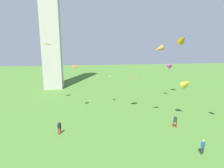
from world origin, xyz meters
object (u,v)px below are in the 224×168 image
kite_flying_2 (187,83)px  kite_flying_6 (183,39)px  person_1 (175,121)px  person_0 (59,127)px  kite_flying_1 (75,66)px  person_2 (203,146)px  kite_flying_0 (133,77)px  kite_flying_3 (168,65)px  kite_flying_8 (47,44)px  kite_flying_5 (159,49)px  kite_flying_7 (110,76)px

kite_flying_2 → kite_flying_6: kite_flying_6 is taller
kite_flying_6 → person_1: bearing=-119.5°
person_0 → kite_flying_1: size_ratio=1.42×
person_2 → kite_flying_0: kite_flying_0 is taller
kite_flying_0 → kite_flying_2: bearing=-65.4°
person_0 → kite_flying_2: 20.39m
person_0 → person_1: (16.36, -0.70, 0.01)m
kite_flying_3 → kite_flying_6: size_ratio=0.72×
kite_flying_3 → kite_flying_8: 26.20m
kite_flying_8 → kite_flying_2: bearing=116.7°
person_1 → kite_flying_5: kite_flying_5 is taller
kite_flying_1 → kite_flying_2: 18.88m
person_1 → kite_flying_5: bearing=171.0°
person_1 → kite_flying_0: size_ratio=1.04×
person_1 → kite_flying_1: bearing=-171.7°
kite_flying_1 → kite_flying_0: bearing=131.2°
person_1 → kite_flying_6: 21.23m
kite_flying_1 → kite_flying_7: size_ratio=1.32×
person_1 → kite_flying_0: (-3.94, 8.72, 5.16)m
kite_flying_1 → kite_flying_3: 21.38m
person_1 → person_2: (-0.49, -6.73, -0.07)m
kite_flying_6 → kite_flying_7: size_ratio=2.76×
kite_flying_1 → kite_flying_8: size_ratio=0.82×
kite_flying_6 → kite_flying_3: bearing=168.0°
person_1 → kite_flying_3: bearing=109.7°
kite_flying_6 → kite_flying_7: (-16.57, -2.45, -7.53)m
kite_flying_3 → kite_flying_6: (2.79, -0.70, 5.81)m
kite_flying_6 → person_0: bearing=-149.0°
kite_flying_3 → kite_flying_2: bearing=54.6°
kite_flying_8 → kite_flying_1: bearing=99.6°
kite_flying_0 → kite_flying_8: 17.68m
kite_flying_2 → kite_flying_5: bearing=168.7°
kite_flying_0 → kite_flying_1: kite_flying_1 is taller
kite_flying_5 → kite_flying_7: (-5.56, 9.83, -5.41)m
person_1 → kite_flying_8: (-19.54, 14.45, 11.18)m
kite_flying_6 → kite_flying_8: 28.59m
person_2 → kite_flying_0: size_ratio=0.97×
kite_flying_1 → person_2: bearing=85.6°
kite_flying_6 → kite_flying_0: bearing=-153.2°
kite_flying_8 → kite_flying_3: bearing=145.5°
kite_flying_8 → person_0: bearing=66.4°
person_1 → kite_flying_0: kite_flying_0 is taller
kite_flying_5 → kite_flying_6: kite_flying_6 is taller
person_0 → person_1: size_ratio=0.99×
kite_flying_0 → kite_flying_2: kite_flying_2 is taller
person_2 → kite_flying_1: bearing=100.9°
person_2 → kite_flying_8: size_ratio=1.09×
kite_flying_0 → kite_flying_2: 9.24m
kite_flying_5 → kite_flying_1: bearing=-108.1°
person_0 → kite_flying_6: kite_flying_6 is taller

